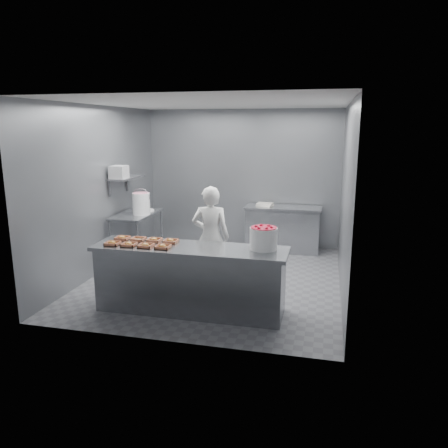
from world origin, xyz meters
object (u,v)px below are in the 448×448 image
Objects in this scene: service_counter at (190,279)px; back_counter at (283,229)px; tray_2 at (146,245)px; strawberry_tub at (264,237)px; tray_6 at (154,240)px; glaze_bucket at (141,203)px; tray_5 at (138,239)px; prep_table at (137,230)px; tray_4 at (122,238)px; appliance at (119,172)px; tray_0 at (112,243)px; worker at (211,237)px; tray_7 at (171,241)px; tray_3 at (163,247)px; tray_1 at (129,244)px.

back_counter is at bearing 74.52° from service_counter.
tray_2 is 0.53× the size of strawberry_tub.
tray_6 is 0.39× the size of glaze_bucket.
strawberry_tub is (1.76, -0.03, 0.14)m from tray_5.
tray_4 is (0.61, -1.80, 0.33)m from prep_table.
glaze_bucket is at bearing 29.40° from appliance.
strawberry_tub is at bearing -88.84° from back_counter.
worker is (1.06, 1.13, -0.13)m from tray_0.
tray_2 and tray_7 have the same top height.
service_counter is at bearing -44.44° from appliance.
tray_7 is at bearing -53.60° from prep_table.
tray_5 is 0.48m from tray_7.
tray_3 is at bearing -22.13° from tray_4.
tray_0 is (-1.94, -3.40, 0.47)m from back_counter.
tray_5 is at bearing 148.46° from tray_3.
tray_0 is 2.08m from glaze_bucket.
appliance is at bearing -150.01° from back_counter.
appliance is at bearing 150.62° from strawberry_tub.
tray_6 is at bearing -0.00° from tray_5.
service_counter is 2.76m from appliance.
tray_6 is 0.12× the size of worker.
tray_3 is 0.53× the size of strawberry_tub.
tray_7 is (1.33, -1.80, 0.33)m from prep_table.
worker reaches higher than tray_1.
glaze_bucket is at bearing 128.96° from service_counter.
tray_1 is (0.24, 0.00, 0.00)m from tray_0.
tray_6 is at bearing 0.00° from tray_4.
tray_7 reaches higher than prep_table.
tray_7 is (-0.32, 0.15, 0.47)m from service_counter.
tray_7 is 0.63× the size of appliance.
back_counter is at bearing 63.41° from tray_1.
tray_4 is at bearing 148.62° from tray_2.
glaze_bucket reaches higher than tray_1.
tray_3 is 1.32m from strawberry_tub.
strawberry_tub reaches higher than tray_3.
tray_5 is (-0.24, 0.29, -0.00)m from tray_2.
tray_0 is 1.00× the size of tray_6.
appliance is at bearing 124.60° from tray_2.
tray_1 is 1.00× the size of tray_6.
tray_1 is at bearing -67.93° from prep_table.
tray_7 is at bearing 178.50° from strawberry_tub.
tray_4 is (-0.72, 0.29, 0.00)m from tray_3.
tray_0 is 0.38m from tray_5.
strawberry_tub is 1.20× the size of appliance.
tray_1 is at bearing -171.64° from strawberry_tub.
glaze_bucket is at bearing -30.59° from prep_table.
glaze_bucket is at bearing 105.27° from tray_4.
tray_3 is 1.00× the size of tray_5.
prep_table is 0.54m from glaze_bucket.
tray_5 is 1.77m from strawberry_tub.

